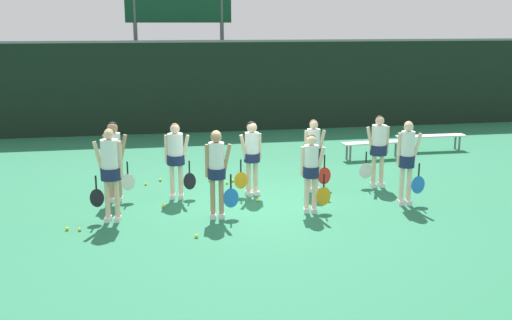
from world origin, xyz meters
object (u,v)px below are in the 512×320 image
player_7 (314,150)px  tennis_ball_6 (163,206)px  player_2 (311,168)px  tennis_ball_8 (257,200)px  player_5 (176,154)px  tennis_ball_0 (146,184)px  tennis_ball_1 (210,180)px  tennis_ball_3 (233,181)px  player_1 (217,167)px  player_8 (378,145)px  tennis_ball_2 (67,229)px  player_6 (252,152)px  player_0 (110,167)px  tennis_ball_4 (196,236)px  tennis_ball_9 (173,192)px  player_3 (407,156)px  bench_courtside (374,144)px  bench_far (431,137)px  tennis_ball_10 (227,183)px  scoreboard (179,17)px  player_4 (114,155)px  tennis_ball_5 (80,229)px  tennis_ball_7 (160,180)px

player_7 → tennis_ball_6: size_ratio=24.20×
player_2 → tennis_ball_8: player_2 is taller
player_5 → tennis_ball_0: bearing=126.2°
tennis_ball_1 → tennis_ball_3: 0.56m
player_1 → player_8: player_1 is taller
tennis_ball_2 → player_6: bearing=24.1°
player_0 → player_1: bearing=4.8°
tennis_ball_4 → tennis_ball_9: (-0.26, 2.98, 0.00)m
player_2 → player_3: (2.11, 0.14, 0.11)m
bench_courtside → bench_far: 2.19m
tennis_ball_10 → player_0: bearing=-138.5°
scoreboard → tennis_ball_0: (-1.38, -7.97, -3.89)m
player_4 → player_7: (4.38, -0.01, -0.08)m
bench_far → tennis_ball_9: bench_far is taller
tennis_ball_8 → tennis_ball_5: bearing=-161.2°
player_1 → tennis_ball_6: player_1 is taller
tennis_ball_0 → tennis_ball_9: bearing=-52.2°
scoreboard → tennis_ball_3: scoreboard is taller
player_1 → tennis_ball_3: (0.69, 2.59, -0.99)m
tennis_ball_7 → player_7: bearing=-23.4°
bench_courtside → tennis_ball_3: bearing=-161.0°
player_1 → tennis_ball_7: size_ratio=24.59×
bench_far → player_0: (-9.06, -4.88, 0.66)m
tennis_ball_7 → player_3: bearing=-29.3°
tennis_ball_2 → scoreboard: bearing=75.4°
player_4 → tennis_ball_9: bearing=22.6°
player_7 → tennis_ball_2: size_ratio=24.08×
tennis_ball_5 → tennis_ball_7: size_ratio=0.91×
player_1 → tennis_ball_9: size_ratio=25.08×
bench_courtside → tennis_ball_7: (-5.99, -1.38, -0.38)m
tennis_ball_1 → tennis_ball_5: tennis_ball_1 is taller
player_6 → player_3: bearing=-34.5°
player_0 → player_4: bearing=98.9°
player_6 → tennis_ball_7: bearing=130.4°
player_6 → tennis_ball_10: 1.43m
player_6 → tennis_ball_1: (-0.80, 1.27, -0.95)m
tennis_ball_0 → tennis_ball_10: (1.90, -0.24, 0.00)m
bench_far → tennis_ball_6: bearing=-151.4°
player_0 → tennis_ball_9: player_0 is taller
tennis_ball_1 → player_0: bearing=-130.5°
tennis_ball_1 → tennis_ball_9: 1.23m
tennis_ball_7 → player_0: bearing=-109.5°
tennis_ball_0 → tennis_ball_2: size_ratio=0.94×
player_3 → tennis_ball_2: player_3 is taller
tennis_ball_0 → tennis_ball_2: (-1.46, -2.92, 0.00)m
player_3 → bench_far: bearing=70.1°
player_2 → tennis_ball_3: player_2 is taller
bench_courtside → player_3: 4.35m
scoreboard → tennis_ball_5: scoreboard is taller
tennis_ball_7 → tennis_ball_9: 1.11m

